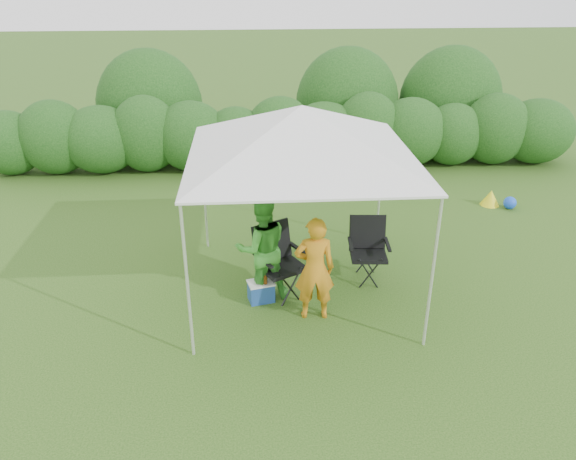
{
  "coord_description": "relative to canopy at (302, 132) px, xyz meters",
  "views": [
    {
      "loc": [
        -0.68,
        -6.84,
        4.59
      ],
      "look_at": [
        -0.19,
        0.4,
        1.05
      ],
      "focal_mm": 35.0,
      "sensor_mm": 36.0,
      "label": 1
    }
  ],
  "objects": [
    {
      "name": "canopy",
      "position": [
        0.0,
        0.0,
        0.0
      ],
      "size": [
        3.1,
        3.1,
        2.83
      ],
      "color": "silver",
      "rests_on": "ground"
    },
    {
      "name": "bottle",
      "position": [
        -0.54,
        -0.34,
        -2.02
      ],
      "size": [
        0.07,
        0.07,
        0.26
      ],
      "primitive_type": "cylinder",
      "color": "#592D0C",
      "rests_on": "cooler"
    },
    {
      "name": "hedge",
      "position": [
        0.1,
        5.5,
        -1.64
      ],
      "size": [
        14.12,
        1.53,
        1.8
      ],
      "color": "#225019",
      "rests_on": "ground"
    },
    {
      "name": "cooler",
      "position": [
        -0.6,
        -0.3,
        -2.3
      ],
      "size": [
        0.43,
        0.35,
        0.32
      ],
      "rotation": [
        0.0,
        0.0,
        0.24
      ],
      "color": "navy",
      "rests_on": "ground"
    },
    {
      "name": "ground",
      "position": [
        0.0,
        -0.5,
        -2.46
      ],
      "size": [
        70.0,
        70.0,
        0.0
      ],
      "primitive_type": "plane",
      "color": "#385D1D"
    },
    {
      "name": "man",
      "position": [
        0.13,
        -0.75,
        -1.7
      ],
      "size": [
        0.56,
        0.38,
        1.53
      ],
      "primitive_type": "imported",
      "rotation": [
        0.0,
        0.0,
        3.12
      ],
      "color": "#C67916",
      "rests_on": "ground"
    },
    {
      "name": "chair_left",
      "position": [
        -0.35,
        -0.08,
        -1.85
      ],
      "size": [
        0.84,
        0.82,
        1.09
      ],
      "rotation": [
        0.0,
        0.0,
        0.5
      ],
      "color": "black",
      "rests_on": "ground"
    },
    {
      "name": "chair_right",
      "position": [
        1.08,
        0.28,
        -1.9
      ],
      "size": [
        0.65,
        0.6,
        1.0
      ],
      "rotation": [
        0.0,
        0.0,
        -0.07
      ],
      "color": "black",
      "rests_on": "ground"
    },
    {
      "name": "woman",
      "position": [
        -0.57,
        -0.17,
        -1.66
      ],
      "size": [
        0.88,
        0.74,
        1.61
      ],
      "primitive_type": "imported",
      "rotation": [
        0.0,
        0.0,
        3.33
      ],
      "color": "green",
      "rests_on": "ground"
    },
    {
      "name": "lawn_toy",
      "position": [
        4.25,
        2.9,
        -2.31
      ],
      "size": [
        0.64,
        0.53,
        0.32
      ],
      "color": "yellow",
      "rests_on": "ground"
    }
  ]
}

